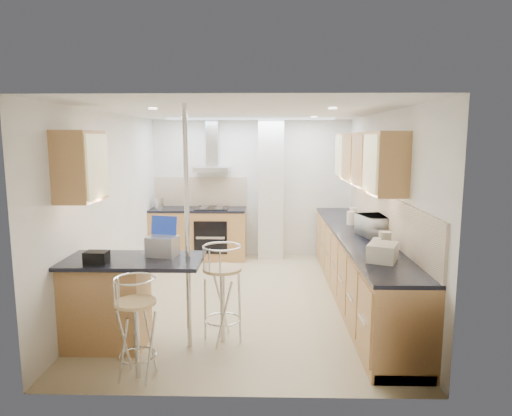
{
  "coord_description": "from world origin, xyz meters",
  "views": [
    {
      "loc": [
        0.27,
        -5.96,
        2.16
      ],
      "look_at": [
        0.13,
        0.2,
        1.22
      ],
      "focal_mm": 32.0,
      "sensor_mm": 36.0,
      "label": 1
    }
  ],
  "objects_px": {
    "microwave": "(375,226)",
    "bar_stool_near": "(136,328)",
    "bar_stool_end": "(222,293)",
    "bread_bin": "(382,252)",
    "laptop": "(163,246)"
  },
  "relations": [
    {
      "from": "microwave",
      "to": "bar_stool_near",
      "type": "relative_size",
      "value": 0.52
    },
    {
      "from": "microwave",
      "to": "bar_stool_near",
      "type": "bearing_deg",
      "value": 112.14
    },
    {
      "from": "bar_stool_near",
      "to": "bar_stool_end",
      "type": "distance_m",
      "value": 1.05
    },
    {
      "from": "microwave",
      "to": "bread_bin",
      "type": "distance_m",
      "value": 1.19
    },
    {
      "from": "microwave",
      "to": "laptop",
      "type": "distance_m",
      "value": 2.7
    },
    {
      "from": "bread_bin",
      "to": "bar_stool_near",
      "type": "bearing_deg",
      "value": -139.52
    },
    {
      "from": "laptop",
      "to": "bar_stool_near",
      "type": "distance_m",
      "value": 0.96
    },
    {
      "from": "bar_stool_end",
      "to": "bread_bin",
      "type": "distance_m",
      "value": 1.72
    },
    {
      "from": "microwave",
      "to": "bar_stool_end",
      "type": "bearing_deg",
      "value": 106.25
    },
    {
      "from": "laptop",
      "to": "bar_stool_end",
      "type": "relative_size",
      "value": 0.28
    },
    {
      "from": "laptop",
      "to": "bar_stool_near",
      "type": "xyz_separation_m",
      "value": [
        -0.08,
        -0.78,
        -0.57
      ]
    },
    {
      "from": "bar_stool_end",
      "to": "bread_bin",
      "type": "xyz_separation_m",
      "value": [
        1.65,
        -0.09,
        0.48
      ]
    },
    {
      "from": "microwave",
      "to": "bar_stool_near",
      "type": "xyz_separation_m",
      "value": [
        -2.55,
        -1.87,
        -0.58
      ]
    },
    {
      "from": "bar_stool_end",
      "to": "bread_bin",
      "type": "relative_size",
      "value": 3.09
    },
    {
      "from": "microwave",
      "to": "bread_bin",
      "type": "relative_size",
      "value": 1.44
    }
  ]
}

